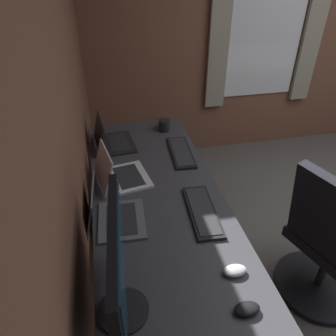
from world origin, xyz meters
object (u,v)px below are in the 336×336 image
object	(u,v)px
monitor_primary	(118,267)
laptop_left	(111,139)
keyboard_spare	(181,152)
mouse_spare	(247,309)
coffee_mug	(164,125)
keyboard_main	(202,211)
mouse_main	(235,271)
laptop_leftmost	(119,173)
drawer_pedestal	(155,245)
laptop_center	(110,215)
office_chair	(327,246)

from	to	relation	value
monitor_primary	laptop_left	bearing A→B (deg)	-1.58
keyboard_spare	mouse_spare	bearing A→B (deg)	178.04
keyboard_spare	coffee_mug	size ratio (longest dim) A/B	3.32
coffee_mug	keyboard_main	bearing A→B (deg)	-179.77
laptop_left	keyboard_spare	xyz separation A→B (m)	(-0.22, -0.47, -0.04)
mouse_main	coffee_mug	bearing A→B (deg)	1.00
laptop_leftmost	mouse_spare	xyz separation A→B (m)	(-0.97, -0.41, -0.04)
drawer_pedestal	laptop_leftmost	world-z (taller)	laptop_leftmost
laptop_left	keyboard_main	size ratio (longest dim) A/B	0.84
drawer_pedestal	coffee_mug	distance (m)	0.96
keyboard_spare	mouse_spare	size ratio (longest dim) A/B	4.11
drawer_pedestal	laptop_center	world-z (taller)	laptop_center
laptop_center	mouse_spare	bearing A→B (deg)	-141.48
laptop_leftmost	office_chair	distance (m)	1.31
laptop_center	keyboard_spare	distance (m)	0.79
monitor_primary	laptop_leftmost	size ratio (longest dim) A/B	1.64
drawer_pedestal	mouse_main	size ratio (longest dim) A/B	6.68
coffee_mug	drawer_pedestal	bearing A→B (deg)	164.40
laptop_leftmost	keyboard_spare	size ratio (longest dim) A/B	0.82
laptop_center	coffee_mug	size ratio (longest dim) A/B	2.44
keyboard_spare	laptop_center	bearing A→B (deg)	138.49
drawer_pedestal	coffee_mug	world-z (taller)	coffee_mug
drawer_pedestal	monitor_primary	xyz separation A→B (m)	(-0.65, 0.23, 0.64)
keyboard_main	mouse_main	size ratio (longest dim) A/B	4.12
office_chair	keyboard_spare	bearing A→B (deg)	42.44
laptop_left	keyboard_main	world-z (taller)	laptop_left
drawer_pedestal	monitor_primary	size ratio (longest dim) A/B	1.21
laptop_leftmost	keyboard_spare	world-z (taller)	laptop_leftmost
laptop_leftmost	office_chair	xyz separation A→B (m)	(-0.54, -1.15, -0.33)
monitor_primary	keyboard_spare	bearing A→B (deg)	-24.61
monitor_primary	mouse_spare	bearing A→B (deg)	-102.27
mouse_spare	coffee_mug	world-z (taller)	coffee_mug
mouse_main	monitor_primary	bearing A→B (deg)	98.98
laptop_leftmost	laptop_center	size ratio (longest dim) A/B	1.11
laptop_left	coffee_mug	distance (m)	0.45
laptop_left	drawer_pedestal	bearing A→B (deg)	-163.92
drawer_pedestal	mouse_spare	xyz separation A→B (m)	(-0.75, -0.23, 0.40)
coffee_mug	mouse_spare	bearing A→B (deg)	-179.93
laptop_left	laptop_center	distance (m)	0.82
keyboard_main	keyboard_spare	xyz separation A→B (m)	(0.62, -0.04, 0.00)
mouse_main	office_chair	size ratio (longest dim) A/B	0.11
keyboard_spare	office_chair	world-z (taller)	office_chair
monitor_primary	laptop_left	world-z (taller)	monitor_primary
monitor_primary	coffee_mug	size ratio (longest dim) A/B	4.44
laptop_leftmost	keyboard_main	xyz separation A→B (m)	(-0.39, -0.41, -0.04)
laptop_leftmost	coffee_mug	size ratio (longest dim) A/B	2.71
drawer_pedestal	office_chair	distance (m)	1.03
laptop_center	mouse_spare	world-z (taller)	laptop_center
office_chair	laptop_center	bearing A→B (deg)	81.94
mouse_main	laptop_center	bearing A→B (deg)	49.63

